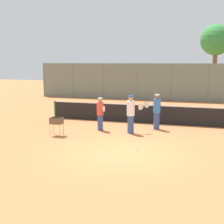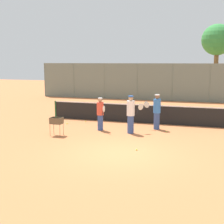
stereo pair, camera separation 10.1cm
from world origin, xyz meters
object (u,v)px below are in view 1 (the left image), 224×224
(player_yellow_shirt, at_px, (100,113))
(ball_cart, at_px, (57,122))
(player_white_outfit, at_px, (157,111))
(player_red_cap, at_px, (131,114))
(tennis_net, at_px, (150,114))

(player_yellow_shirt, xyz_separation_m, ball_cart, (-1.58, -1.68, -0.22))
(player_white_outfit, distance_m, player_yellow_shirt, 2.89)
(player_red_cap, bearing_deg, tennis_net, 38.70)
(player_white_outfit, bearing_deg, player_yellow_shirt, 26.14)
(player_red_cap, bearing_deg, ball_cart, 163.54)
(tennis_net, relative_size, player_red_cap, 6.45)
(player_red_cap, relative_size, player_yellow_shirt, 1.11)
(tennis_net, bearing_deg, ball_cart, -131.58)
(tennis_net, xyz_separation_m, player_white_outfit, (0.59, -1.36, 0.38))
(player_white_outfit, relative_size, player_yellow_shirt, 1.09)
(player_white_outfit, xyz_separation_m, player_yellow_shirt, (-2.68, -1.09, -0.08))
(tennis_net, bearing_deg, player_red_cap, -99.85)
(player_white_outfit, xyz_separation_m, ball_cart, (-4.26, -2.78, -0.30))
(tennis_net, bearing_deg, player_yellow_shirt, -130.38)
(tennis_net, height_order, player_white_outfit, player_white_outfit)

